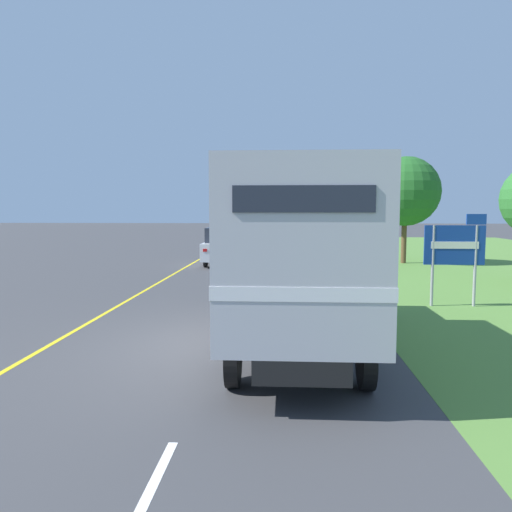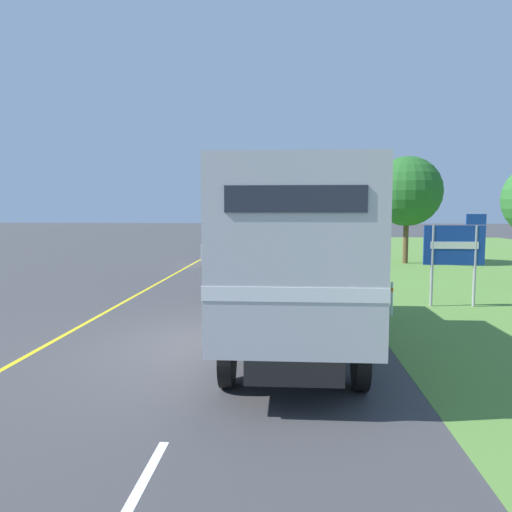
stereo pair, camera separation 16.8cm
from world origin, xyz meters
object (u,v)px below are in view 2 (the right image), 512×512
horse_trailer_truck (293,252)px  highway_sign (455,248)px  lead_car_white (224,246)px  lead_car_blue_ahead (294,232)px  delineator_post (392,298)px  roadside_tree_mid (407,191)px

horse_trailer_truck → highway_sign: size_ratio=2.90×
horse_trailer_truck → lead_car_white: horse_trailer_truck is taller
highway_sign → lead_car_blue_ahead: bearing=99.0°
horse_trailer_truck → delineator_post: horse_trailer_truck is taller
horse_trailer_truck → roadside_tree_mid: 18.62m
lead_car_blue_ahead → roadside_tree_mid: roadside_tree_mid is taller
roadside_tree_mid → delineator_post: bearing=-104.2°
roadside_tree_mid → delineator_post: roadside_tree_mid is taller
roadside_tree_mid → horse_trailer_truck: bearing=-109.8°
lead_car_blue_ahead → horse_trailer_truck: bearing=-90.5°
lead_car_blue_ahead → delineator_post: (2.45, -30.57, -0.48)m
lead_car_white → roadside_tree_mid: size_ratio=0.74×
lead_car_white → horse_trailer_truck: bearing=-77.5°
highway_sign → roadside_tree_mid: roadside_tree_mid is taller
horse_trailer_truck → lead_car_white: (-3.58, 16.10, -1.05)m
highway_sign → delineator_post: (-2.16, -1.53, -1.27)m
lead_car_white → highway_sign: highway_sign is taller
horse_trailer_truck → roadside_tree_mid: roadside_tree_mid is taller
highway_sign → roadside_tree_mid: (1.38, 12.48, 2.15)m
lead_car_white → lead_car_blue_ahead: (3.87, 17.89, -0.02)m
highway_sign → roadside_tree_mid: bearing=83.7°
lead_car_blue_ahead → highway_sign: size_ratio=1.52×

